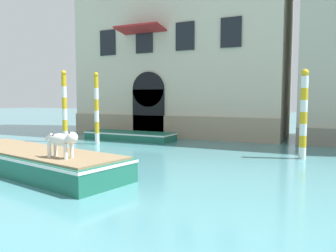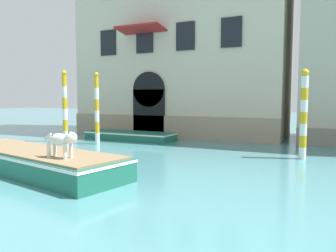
{
  "view_description": "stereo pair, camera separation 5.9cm",
  "coord_description": "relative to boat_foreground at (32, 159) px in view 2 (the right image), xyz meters",
  "views": [
    {
      "loc": [
        9.01,
        -1.54,
        2.4
      ],
      "look_at": [
        3.05,
        11.31,
        1.2
      ],
      "focal_mm": 35.0,
      "sensor_mm": 36.0,
      "label": 1
    },
    {
      "loc": [
        9.06,
        -1.51,
        2.4
      ],
      "look_at": [
        3.05,
        11.31,
        1.2
      ],
      "focal_mm": 35.0,
      "sensor_mm": 36.0,
      "label": 2
    }
  ],
  "objects": [
    {
      "name": "dog_on_deck",
      "position": [
        2.05,
        -0.79,
        0.85
      ],
      "size": [
        1.17,
        0.35,
        0.78
      ],
      "rotation": [
        0.0,
        0.0,
        -0.02
      ],
      "color": "silver",
      "rests_on": "boat_foreground"
    },
    {
      "name": "palazzo_left",
      "position": [
        -0.02,
        13.14,
        8.19
      ],
      "size": [
        13.46,
        7.4,
        17.21
      ],
      "color": "beige",
      "rests_on": "ground_plane"
    },
    {
      "name": "boat_foreground",
      "position": [
        0.0,
        0.0,
        0.0
      ],
      "size": [
        7.74,
        3.6,
        0.73
      ],
      "rotation": [
        0.0,
        0.0,
        -0.21
      ],
      "color": "#1E6651",
      "rests_on": "ground_plane"
    },
    {
      "name": "mooring_pole_1",
      "position": [
        -4.13,
        6.08,
        1.59
      ],
      "size": [
        0.28,
        0.28,
        3.91
      ],
      "color": "white",
      "rests_on": "ground_plane"
    },
    {
      "name": "mooring_pole_3",
      "position": [
        7.97,
        6.14,
        1.4
      ],
      "size": [
        0.29,
        0.29,
        3.54
      ],
      "color": "white",
      "rests_on": "ground_plane"
    },
    {
      "name": "boat_moored_near_palazzo",
      "position": [
        -1.41,
        8.4,
        -0.14
      ],
      "size": [
        5.35,
        1.82,
        0.46
      ],
      "rotation": [
        0.0,
        0.0,
        -0.02
      ],
      "color": "#1E6651",
      "rests_on": "ground_plane"
    },
    {
      "name": "mooring_pole_0",
      "position": [
        -2.0,
        6.11,
        1.5
      ],
      "size": [
        0.24,
        0.24,
        3.74
      ],
      "color": "white",
      "rests_on": "ground_plane"
    }
  ]
}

